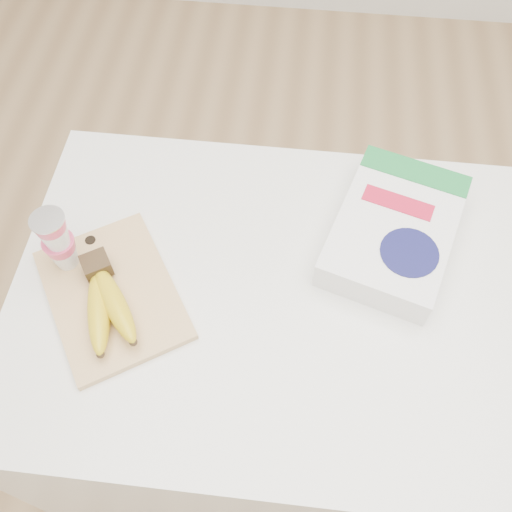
{
  "coord_description": "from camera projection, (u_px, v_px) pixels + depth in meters",
  "views": [
    {
      "loc": [
        -0.03,
        -0.49,
        1.71
      ],
      "look_at": [
        -0.09,
        0.05,
        0.83
      ],
      "focal_mm": 40.0,
      "sensor_mm": 36.0,
      "label": 1
    }
  ],
  "objects": [
    {
      "name": "room",
      "position": [
        338.0,
        31.0,
        0.56
      ],
      "size": [
        4.0,
        4.0,
        4.0
      ],
      "color": "tan",
      "rests_on": "ground"
    },
    {
      "name": "table",
      "position": [
        290.0,
        373.0,
        1.37
      ],
      "size": [
        1.06,
        0.71,
        0.79
      ],
      "primitive_type": "cube",
      "color": "silver",
      "rests_on": "ground"
    },
    {
      "name": "cutting_board",
      "position": [
        112.0,
        294.0,
        1.03
      ],
      "size": [
        0.34,
        0.36,
        0.01
      ],
      "primitive_type": "cube",
      "rotation": [
        0.0,
        0.0,
        0.57
      ],
      "color": "#DCAD79",
      "rests_on": "table"
    },
    {
      "name": "bananas",
      "position": [
        106.0,
        302.0,
        0.98
      ],
      "size": [
        0.15,
        0.21,
        0.06
      ],
      "color": "#382816",
      "rests_on": "cutting_board"
    },
    {
      "name": "yogurt_stack",
      "position": [
        57.0,
        240.0,
        0.99
      ],
      "size": [
        0.06,
        0.06,
        0.14
      ],
      "color": "white",
      "rests_on": "cutting_board"
    },
    {
      "name": "cereal_box",
      "position": [
        394.0,
        230.0,
        1.07
      ],
      "size": [
        0.29,
        0.36,
        0.07
      ],
      "rotation": [
        0.0,
        0.0,
        -0.3
      ],
      "color": "white",
      "rests_on": "table"
    }
  ]
}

